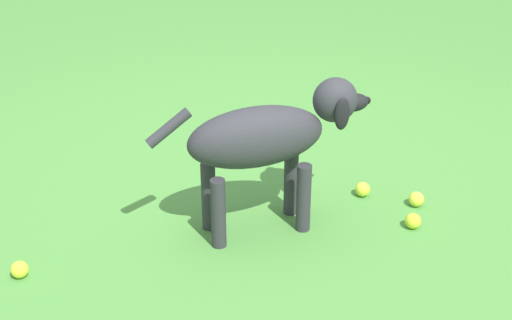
{
  "coord_description": "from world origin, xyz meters",
  "views": [
    {
      "loc": [
        2.12,
        -1.87,
        1.67
      ],
      "look_at": [
        0.2,
        -0.16,
        0.32
      ],
      "focal_mm": 51.62,
      "sensor_mm": 36.0,
      "label": 1
    }
  ],
  "objects_px": {
    "tennis_ball_0": "(363,189)",
    "tennis_ball_4": "(416,199)",
    "dog": "(269,137)",
    "tennis_ball_1": "(413,221)",
    "tennis_ball_2": "(20,270)"
  },
  "relations": [
    {
      "from": "tennis_ball_0",
      "to": "tennis_ball_4",
      "type": "xyz_separation_m",
      "value": [
        0.21,
        0.11,
        0.0
      ]
    },
    {
      "from": "dog",
      "to": "tennis_ball_4",
      "type": "distance_m",
      "value": 0.76
    },
    {
      "from": "tennis_ball_0",
      "to": "tennis_ball_1",
      "type": "xyz_separation_m",
      "value": [
        0.31,
        -0.04,
        0.0
      ]
    },
    {
      "from": "dog",
      "to": "tennis_ball_2",
      "type": "xyz_separation_m",
      "value": [
        -0.36,
        -0.93,
        -0.38
      ]
    },
    {
      "from": "tennis_ball_1",
      "to": "tennis_ball_4",
      "type": "relative_size",
      "value": 1.0
    },
    {
      "from": "tennis_ball_0",
      "to": "tennis_ball_2",
      "type": "bearing_deg",
      "value": -107.95
    },
    {
      "from": "dog",
      "to": "tennis_ball_1",
      "type": "height_order",
      "value": "dog"
    },
    {
      "from": "tennis_ball_2",
      "to": "tennis_ball_4",
      "type": "relative_size",
      "value": 1.0
    },
    {
      "from": "tennis_ball_4",
      "to": "tennis_ball_1",
      "type": "bearing_deg",
      "value": -56.9
    },
    {
      "from": "tennis_ball_0",
      "to": "tennis_ball_2",
      "type": "relative_size",
      "value": 1.0
    },
    {
      "from": "tennis_ball_0",
      "to": "tennis_ball_2",
      "type": "height_order",
      "value": "same"
    },
    {
      "from": "dog",
      "to": "tennis_ball_4",
      "type": "bearing_deg",
      "value": -5.34
    },
    {
      "from": "tennis_ball_0",
      "to": "tennis_ball_2",
      "type": "distance_m",
      "value": 1.48
    },
    {
      "from": "tennis_ball_0",
      "to": "tennis_ball_4",
      "type": "height_order",
      "value": "same"
    },
    {
      "from": "tennis_ball_2",
      "to": "tennis_ball_4",
      "type": "height_order",
      "value": "same"
    }
  ]
}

